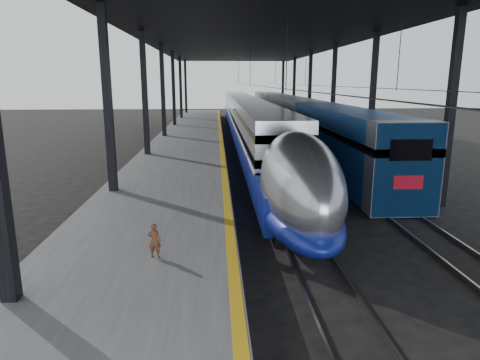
{
  "coord_description": "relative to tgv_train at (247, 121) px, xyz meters",
  "views": [
    {
      "loc": [
        -1.11,
        -14.14,
        5.83
      ],
      "look_at": [
        -0.18,
        2.4,
        2.0
      ],
      "focal_mm": 32.0,
      "sensor_mm": 36.0,
      "label": 1
    }
  ],
  "objects": [
    {
      "name": "platform",
      "position": [
        -5.5,
        -8.92,
        -1.44
      ],
      "size": [
        6.0,
        80.0,
        1.0
      ],
      "primitive_type": "cube",
      "color": "#4C4C4F",
      "rests_on": "ground"
    },
    {
      "name": "canopy",
      "position": [
        -0.1,
        -8.92,
        7.18
      ],
      "size": [
        18.0,
        75.0,
        9.47
      ],
      "color": "black",
      "rests_on": "ground"
    },
    {
      "name": "yellow_strip",
      "position": [
        -2.7,
        -8.92,
        -0.93
      ],
      "size": [
        0.3,
        80.0,
        0.01
      ],
      "primitive_type": "cube",
      "color": "gold",
      "rests_on": "platform"
    },
    {
      "name": "tgv_train",
      "position": [
        0.0,
        0.0,
        0.0
      ],
      "size": [
        2.89,
        65.2,
        4.14
      ],
      "color": "#AAACB1",
      "rests_on": "ground"
    },
    {
      "name": "rails",
      "position": [
        2.5,
        -8.92,
        -1.86
      ],
      "size": [
        6.52,
        80.0,
        0.16
      ],
      "color": "slate",
      "rests_on": "ground"
    },
    {
      "name": "ground",
      "position": [
        -2.0,
        -28.92,
        -1.94
      ],
      "size": [
        160.0,
        160.0,
        0.0
      ],
      "primitive_type": "plane",
      "color": "black",
      "rests_on": "ground"
    },
    {
      "name": "second_train",
      "position": [
        5.0,
        1.45,
        0.19
      ],
      "size": [
        3.04,
        56.05,
        4.19
      ],
      "color": "#164992",
      "rests_on": "ground"
    },
    {
      "name": "child",
      "position": [
        -4.87,
        -31.71,
        -0.44
      ],
      "size": [
        0.39,
        0.29,
        1.0
      ],
      "primitive_type": "imported",
      "rotation": [
        0.0,
        0.0,
        3.0
      ],
      "color": "#502D1A",
      "rests_on": "platform"
    }
  ]
}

